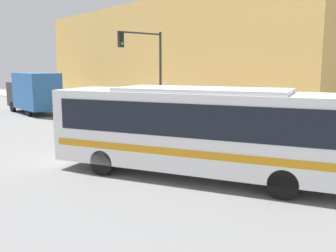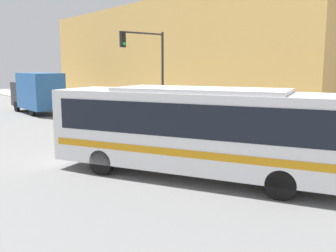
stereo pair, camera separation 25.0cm
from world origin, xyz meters
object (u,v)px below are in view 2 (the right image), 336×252
delivery_truck (37,92)px  fire_hydrant (240,131)px  pedestrian_near_corner (220,114)px  parking_meter (159,111)px  traffic_light_pole (149,62)px  city_bus (200,127)px

delivery_truck → fire_hydrant: bearing=-78.1°
pedestrian_near_corner → parking_meter: bearing=110.1°
traffic_light_pole → fire_hydrant: bearing=-82.3°
city_bus → pedestrian_near_corner: size_ratio=6.04×
city_bus → pedestrian_near_corner: 9.76m
traffic_light_pole → pedestrian_near_corner: (2.41, -3.87, -3.10)m
city_bus → fire_hydrant: bearing=1.9°
fire_hydrant → traffic_light_pole: (-0.90, 6.71, 3.61)m
delivery_truck → fire_hydrant: delivery_truck is taller
fire_hydrant → parking_meter: bearing=90.0°
delivery_truck → parking_meter: size_ratio=5.53×
traffic_light_pole → parking_meter: size_ratio=5.01×
city_bus → parking_meter: size_ratio=9.16×
fire_hydrant → pedestrian_near_corner: 3.25m
traffic_light_pole → city_bus: bearing=-117.3°
parking_meter → fire_hydrant: bearing=-90.0°
delivery_truck → traffic_light_pole: size_ratio=1.10×
fire_hydrant → parking_meter: 6.97m
city_bus → fire_hydrant: (6.06, 3.29, -1.27)m
city_bus → parking_meter: (6.06, 10.25, -0.86)m
city_bus → delivery_truck: bearing=57.7°
city_bus → delivery_truck: delivery_truck is taller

